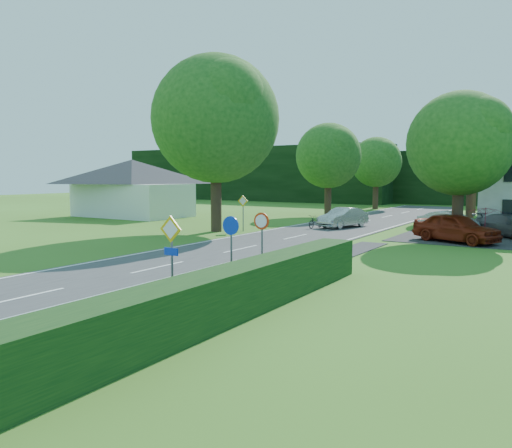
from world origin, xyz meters
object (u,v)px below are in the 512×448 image
Objects in this scene: parked_car_grey at (511,226)px; parked_car_silver_a at (451,222)px; motorcycle at (316,222)px; parked_car_red at (456,228)px; parasol at (485,222)px; streetlight at (458,164)px; moving_car at (343,218)px.

parked_car_silver_a is at bearing 114.18° from parked_car_grey.
parked_car_red reaches higher than motorcycle.
parked_car_red is 1.15× the size of parked_car_silver_a.
parasol is (1.08, 3.00, 0.11)m from parked_car_red.
parasol is at bearing -16.10° from streetlight.
parasol is (2.29, -2.06, 0.25)m from parked_car_silver_a.
moving_car is (-7.76, 0.73, -3.72)m from streetlight.
parked_car_grey is at bearing -90.14° from parked_car_silver_a.
motorcycle is at bearing 134.84° from parked_car_grey.
parked_car_red reaches higher than moving_car.
moving_car is at bearing 110.48° from parked_car_silver_a.
streetlight is at bearing -146.44° from parked_car_silver_a.
parked_car_silver_a reaches higher than motorcycle.
moving_car is 1.03× the size of parked_car_silver_a.
moving_car reaches higher than motorcycle.
streetlight is at bearing 9.78° from moving_car.
motorcycle is 8.95m from parked_car_silver_a.
moving_car is 10.80m from parked_car_grey.
parasol is (-1.31, -1.16, 0.25)m from parked_car_grey.
parasol is at bearing 7.54° from motorcycle.
streetlight is 1.88× the size of moving_car.
parked_car_red is at bearing -152.61° from parked_car_silver_a.
parked_car_grey is at bearing 12.28° from streetlight.
streetlight reaches higher than parked_car_red.
parked_car_red reaches higher than parked_car_grey.
parasol is at bearing 7.77° from moving_car.
parked_car_silver_a is at bearing 109.66° from streetlight.
parked_car_red is 2.32× the size of parasol.
motorcycle is 10.23m from parked_car_red.
parked_car_red is (8.42, -4.23, 0.11)m from moving_car.
streetlight is 8.64m from moving_car.
parked_car_grey reaches higher than motorcycle.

